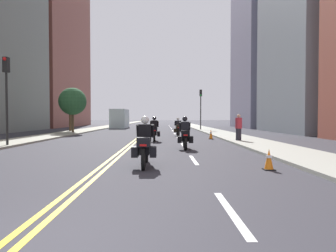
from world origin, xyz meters
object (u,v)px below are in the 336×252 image
street_tree_0 (73,101)px  parked_truck (120,120)px  motorcycle_3 (178,128)px  traffic_cone_1 (269,159)px  motorcycle_1 (185,136)px  pedestrian_0 (239,128)px  traffic_light_near (6,85)px  traffic_light_far (201,103)px  motorcycle_0 (145,145)px  motorcycle_2 (154,131)px  street_tree_1 (70,100)px  traffic_cone_0 (211,134)px

street_tree_0 → parked_truck: street_tree_0 is taller
motorcycle_3 → street_tree_0: 11.23m
motorcycle_3 → traffic_cone_1: motorcycle_3 is taller
motorcycle_1 → pedestrian_0: pedestrian_0 is taller
traffic_light_near → traffic_light_far: bearing=57.0°
pedestrian_0 → parked_truck: 28.17m
motorcycle_0 → street_tree_0: (-8.30, 19.56, 2.47)m
motorcycle_0 → traffic_light_far: (5.13, 26.13, 2.71)m
motorcycle_2 → street_tree_0: (-8.30, 9.54, 2.48)m
motorcycle_1 → traffic_light_near: traffic_light_near is taller
traffic_light_near → street_tree_0: 13.23m
traffic_light_far → street_tree_0: bearing=-153.9°
motorcycle_3 → pedestrian_0: 7.15m
street_tree_0 → parked_truck: size_ratio=0.69×
motorcycle_3 → parked_truck: parked_truck is taller
motorcycle_0 → motorcycle_1: size_ratio=1.06×
motorcycle_2 → traffic_cone_1: bearing=-71.8°
motorcycle_0 → street_tree_0: size_ratio=0.50×
motorcycle_0 → pedestrian_0: (5.41, 9.25, 0.25)m
parked_truck → traffic_light_far: bearing=-38.9°
motorcycle_2 → street_tree_1: size_ratio=0.46×
motorcycle_0 → traffic_cone_1: 3.84m
motorcycle_1 → traffic_light_near: size_ratio=0.44×
street_tree_0 → motorcycle_2: bearing=-49.0°
motorcycle_3 → parked_truck: bearing=109.9°
motorcycle_3 → traffic_light_far: bearing=71.1°
traffic_cone_0 → street_tree_0: bearing=148.3°
motorcycle_0 → motorcycle_3: size_ratio=1.04×
pedestrian_0 → street_tree_0: size_ratio=0.40×
traffic_cone_1 → motorcycle_0: bearing=169.9°
pedestrian_0 → street_tree_0: 17.30m
motorcycle_0 → street_tree_0: 21.39m
traffic_cone_0 → street_tree_1: street_tree_1 is taller
street_tree_0 → traffic_light_near: bearing=-87.5°
traffic_cone_0 → traffic_cone_1: (-0.30, -12.59, -0.05)m
motorcycle_2 → motorcycle_0: bearing=-91.2°
traffic_light_far → parked_truck: (-11.06, 8.91, -2.11)m
motorcycle_2 → pedestrian_0: pedestrian_0 is taller
motorcycle_2 → motorcycle_3: bearing=70.0°
traffic_cone_0 → pedestrian_0: pedestrian_0 is taller
traffic_cone_0 → traffic_light_far: (1.06, 14.21, 3.03)m
motorcycle_0 → motorcycle_3: (1.85, 15.44, -0.03)m
motorcycle_0 → traffic_light_near: 10.33m
motorcycle_1 → motorcycle_3: (0.17, 10.16, -0.01)m
motorcycle_2 → parked_truck: bearing=102.1°
pedestrian_0 → street_tree_1: size_ratio=0.39×
pedestrian_0 → traffic_cone_1: bearing=59.4°
motorcycle_2 → traffic_light_near: size_ratio=0.44×
motorcycle_0 → motorcycle_1: 5.55m
motorcycle_2 → parked_truck: 25.72m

